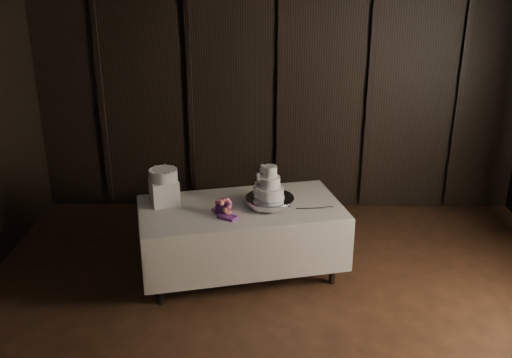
# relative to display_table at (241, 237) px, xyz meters

# --- Properties ---
(room) EXTENTS (6.08, 7.08, 3.08)m
(room) POSITION_rel_display_table_xyz_m (0.41, -1.72, 1.08)
(room) COLOR black
(room) RESTS_ON ground
(display_table) EXTENTS (2.18, 1.47, 0.76)m
(display_table) POSITION_rel_display_table_xyz_m (0.00, 0.00, 0.00)
(display_table) COLOR beige
(display_table) RESTS_ON ground
(cake_stand) EXTENTS (0.64, 0.64, 0.09)m
(cake_stand) POSITION_rel_display_table_xyz_m (0.29, 0.02, 0.39)
(cake_stand) COLOR silver
(cake_stand) RESTS_ON display_table
(wedding_cake) EXTENTS (0.30, 0.27, 0.33)m
(wedding_cake) POSITION_rel_display_table_xyz_m (0.26, 0.00, 0.56)
(wedding_cake) COLOR white
(wedding_cake) RESTS_ON cake_stand
(bouquet) EXTENTS (0.44, 0.48, 0.18)m
(bouquet) POSITION_rel_display_table_xyz_m (-0.16, -0.17, 0.40)
(bouquet) COLOR #CD506D
(bouquet) RESTS_ON display_table
(box_pedestal) EXTENTS (0.34, 0.34, 0.25)m
(box_pedestal) POSITION_rel_display_table_xyz_m (-0.76, 0.06, 0.47)
(box_pedestal) COLOR white
(box_pedestal) RESTS_ON display_table
(small_cake) EXTENTS (0.31, 0.31, 0.11)m
(small_cake) POSITION_rel_display_table_xyz_m (-0.76, 0.06, 0.65)
(small_cake) COLOR white
(small_cake) RESTS_ON box_pedestal
(cake_knife) EXTENTS (0.37, 0.06, 0.01)m
(cake_knife) POSITION_rel_display_table_xyz_m (0.68, -0.06, 0.35)
(cake_knife) COLOR silver
(cake_knife) RESTS_ON display_table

